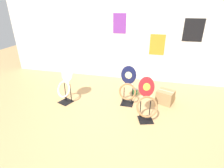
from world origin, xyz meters
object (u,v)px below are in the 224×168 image
object	(u,v)px
toilet_seat_display_white_plain	(65,85)
storage_box	(165,97)
toilet_seat_display_navy_moon	(128,88)
paint_can	(135,91)
toilet_seat_display_crimson_swirl	(147,102)

from	to	relation	value
toilet_seat_display_white_plain	storage_box	distance (m)	2.34
toilet_seat_display_navy_moon	storage_box	distance (m)	0.92
paint_can	storage_box	distance (m)	0.79
toilet_seat_display_white_plain	toilet_seat_display_crimson_swirl	xyz separation A→B (m)	(1.87, -0.28, -0.03)
toilet_seat_display_white_plain	paint_can	xyz separation A→B (m)	(1.54, 0.78, -0.36)
toilet_seat_display_navy_moon	paint_can	world-z (taller)	toilet_seat_display_navy_moon
toilet_seat_display_crimson_swirl	storage_box	size ratio (longest dim) A/B	1.90
toilet_seat_display_white_plain	toilet_seat_display_navy_moon	size ratio (longest dim) A/B	1.01
toilet_seat_display_white_plain	toilet_seat_display_navy_moon	distance (m)	1.44
paint_can	storage_box	xyz separation A→B (m)	(0.73, -0.29, 0.08)
toilet_seat_display_navy_moon	paint_can	bearing A→B (deg)	77.40
toilet_seat_display_white_plain	toilet_seat_display_crimson_swirl	size ratio (longest dim) A/B	1.06
toilet_seat_display_white_plain	toilet_seat_display_navy_moon	world-z (taller)	toilet_seat_display_white_plain
toilet_seat_display_crimson_swirl	storage_box	xyz separation A→B (m)	(0.40, 0.77, -0.24)
toilet_seat_display_navy_moon	storage_box	xyz separation A→B (m)	(0.85, 0.25, -0.25)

